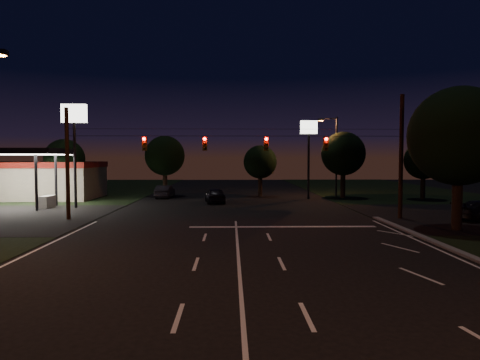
{
  "coord_description": "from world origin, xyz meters",
  "views": [
    {
      "loc": [
        -0.32,
        -15.72,
        4.45
      ],
      "look_at": [
        0.26,
        11.93,
        3.0
      ],
      "focal_mm": 32.0,
      "sensor_mm": 36.0,
      "label": 1
    }
  ],
  "objects_px": {
    "car_oncoming_a": "(215,195)",
    "car_oncoming_b": "(165,192)",
    "utility_pole_right": "(400,219)",
    "tree_right_near": "(458,138)"
  },
  "relations": [
    {
      "from": "utility_pole_right",
      "to": "car_oncoming_a",
      "type": "relative_size",
      "value": 2.05
    },
    {
      "from": "car_oncoming_a",
      "to": "tree_right_near",
      "type": "bearing_deg",
      "value": 126.32
    },
    {
      "from": "tree_right_near",
      "to": "car_oncoming_b",
      "type": "relative_size",
      "value": 2.07
    },
    {
      "from": "car_oncoming_a",
      "to": "car_oncoming_b",
      "type": "distance_m",
      "value": 7.87
    },
    {
      "from": "utility_pole_right",
      "to": "car_oncoming_a",
      "type": "xyz_separation_m",
      "value": [
        -13.89,
        11.12,
        0.75
      ]
    },
    {
      "from": "car_oncoming_a",
      "to": "car_oncoming_b",
      "type": "xyz_separation_m",
      "value": [
        -5.75,
        5.37,
        -0.05
      ]
    },
    {
      "from": "utility_pole_right",
      "to": "car_oncoming_b",
      "type": "xyz_separation_m",
      "value": [
        -19.64,
        16.49,
        0.7
      ]
    },
    {
      "from": "utility_pole_right",
      "to": "car_oncoming_a",
      "type": "height_order",
      "value": "utility_pole_right"
    },
    {
      "from": "car_oncoming_b",
      "to": "car_oncoming_a",
      "type": "bearing_deg",
      "value": 140.63
    },
    {
      "from": "tree_right_near",
      "to": "car_oncoming_a",
      "type": "bearing_deg",
      "value": 134.02
    }
  ]
}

